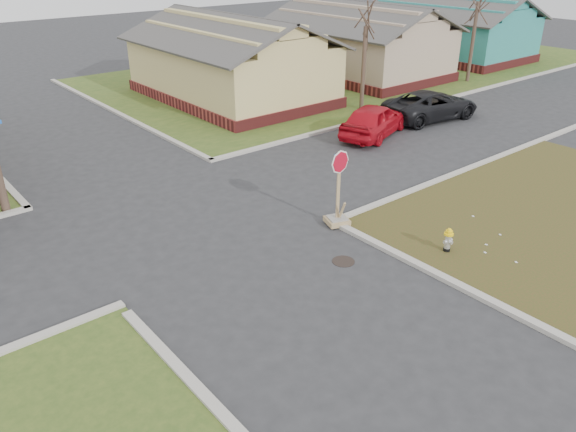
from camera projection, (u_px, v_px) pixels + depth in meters
ground at (271, 281)px, 14.84m from camera, size 120.00×120.00×0.00m
verge_far_right at (360, 67)px, 39.83m from camera, size 37.00×19.00×0.05m
curbs at (177, 217)px, 18.31m from camera, size 80.00×40.00×0.12m
manhole at (343, 261)px, 15.74m from camera, size 0.64×0.64×0.01m
side_house_yellow at (230, 59)px, 31.01m from camera, size 7.60×11.60×4.70m
side_house_tan at (357, 41)px, 36.70m from camera, size 7.60×11.60×4.70m
side_house_teal at (450, 27)px, 42.39m from camera, size 7.60×11.60×4.70m
tree_mid_right at (363, 69)px, 28.93m from camera, size 0.22×0.22×4.20m
tree_far_right at (473, 42)px, 34.71m from camera, size 0.22×0.22×4.76m
fire_hydrant at (448, 238)px, 16.02m from camera, size 0.27×0.27×0.73m
stop_sign at (338, 208)px, 17.54m from camera, size 0.69×0.68×2.44m
red_sedan at (374, 120)px, 25.53m from camera, size 4.79×3.15×1.52m
dark_pickup at (431, 105)px, 28.03m from camera, size 5.38×3.02×1.42m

